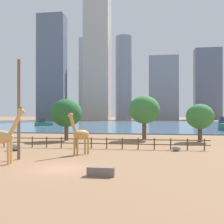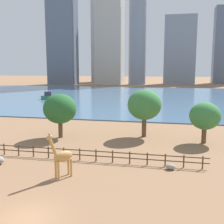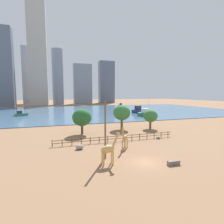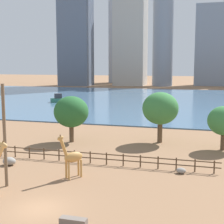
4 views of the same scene
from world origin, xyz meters
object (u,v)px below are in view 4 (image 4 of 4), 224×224
at_px(boulder_near_fence, 9,161).
at_px(feeding_trough, 73,222).
at_px(utility_pole, 5,136).
at_px(tree_left_large, 71,112).
at_px(tree_center_broad, 224,121).
at_px(boat_tug, 60,99).
at_px(giraffe_companion, 72,157).
at_px(tree_right_tall, 160,109).
at_px(boulder_by_pole, 181,171).

relative_size(boulder_near_fence, feeding_trough, 0.78).
distance_m(utility_pole, tree_left_large, 17.43).
height_order(boulder_near_fence, tree_center_broad, tree_center_broad).
bearing_deg(feeding_trough, tree_center_broad, 67.17).
distance_m(feeding_trough, tree_center_broad, 26.14).
bearing_deg(tree_left_large, boat_tug, 116.29).
distance_m(boulder_near_fence, feeding_trough, 16.03).
distance_m(giraffe_companion, boat_tug, 62.67).
xyz_separation_m(giraffe_companion, boulder_near_fence, (-7.91, 1.92, -1.56)).
xyz_separation_m(giraffe_companion, boat_tug, (-26.94, 56.58, -0.99)).
bearing_deg(giraffe_companion, boat_tug, -114.46).
height_order(tree_center_broad, tree_right_tall, tree_right_tall).
bearing_deg(giraffe_companion, tree_left_large, -117.09).
distance_m(feeding_trough, tree_right_tall, 26.19).
bearing_deg(giraffe_companion, utility_pole, -12.08).
bearing_deg(tree_center_broad, utility_pole, -135.03).
xyz_separation_m(feeding_trough, tree_right_tall, (2.00, 25.75, 4.31)).
height_order(utility_pole, boat_tug, utility_pole).
height_order(tree_left_large, tree_center_broad, tree_left_large).
bearing_deg(giraffe_companion, feeding_trough, 62.86).
relative_size(feeding_trough, boat_tug, 0.33).
relative_size(utility_pole, boulder_by_pole, 9.57).
bearing_deg(giraffe_companion, boulder_near_fence, -63.57).
distance_m(utility_pole, boulder_by_pole, 16.75).
bearing_deg(boat_tug, utility_pole, -103.18).
bearing_deg(boulder_by_pole, feeding_trough, -114.11).
bearing_deg(feeding_trough, boat_tug, 115.10).
bearing_deg(feeding_trough, tree_left_large, 112.80).
relative_size(feeding_trough, tree_left_large, 0.29).
relative_size(giraffe_companion, tree_right_tall, 0.63).
relative_size(tree_center_broad, tree_right_tall, 0.80).
bearing_deg(tree_center_broad, feeding_trough, -112.83).
bearing_deg(tree_left_large, feeding_trough, -67.20).
bearing_deg(utility_pole, tree_center_broad, 44.97).
height_order(utility_pole, tree_center_broad, utility_pole).
height_order(tree_left_large, tree_right_tall, tree_right_tall).
relative_size(giraffe_companion, utility_pole, 0.48).
distance_m(tree_center_broad, boat_tug, 58.40).
bearing_deg(tree_center_broad, boulder_by_pole, -111.25).
distance_m(giraffe_companion, boulder_by_pole, 10.61).
distance_m(giraffe_companion, tree_right_tall, 17.89).
xyz_separation_m(feeding_trough, tree_left_large, (-9.59, 22.80, 3.81)).
distance_m(giraffe_companion, boulder_near_fence, 8.29).
xyz_separation_m(boulder_near_fence, tree_left_large, (2.12, 11.85, 3.69)).
bearing_deg(boulder_near_fence, boulder_by_pole, 6.96).
xyz_separation_m(utility_pole, boulder_by_pole, (14.30, 7.68, -4.17)).
xyz_separation_m(feeding_trough, tree_center_broad, (10.06, 23.90, 3.31)).
bearing_deg(boat_tug, tree_left_large, -97.21).
relative_size(tree_right_tall, boat_tug, 1.24).
relative_size(utility_pole, tree_center_broad, 1.64).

